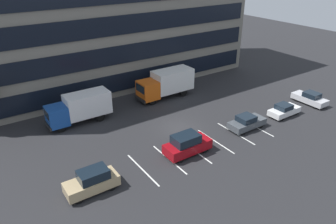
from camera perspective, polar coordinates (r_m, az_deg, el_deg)
ground_plane at (r=34.52m, az=1.88°, el=-2.80°), size 120.00×120.00×0.00m
office_building at (r=46.28m, az=-11.75°, el=18.36°), size 40.90×13.68×21.60m
lot_markings at (r=31.59m, az=6.55°, el=-5.96°), size 14.14×5.40×0.01m
box_truck_blue at (r=36.13m, az=-15.48°, el=0.86°), size 7.04×2.33×3.26m
box_truck_orange at (r=41.20m, az=-0.30°, el=5.26°), size 7.63×2.53×3.54m
suv_tan at (r=26.11m, az=-13.42°, el=-11.96°), size 4.17×1.77×1.89m
sedan_charcoal at (r=35.06m, az=13.91°, el=-1.79°), size 4.26×1.78×1.53m
sedan_silver at (r=43.58m, az=24.05°, el=2.28°), size 1.77×4.22×1.51m
suv_maroon at (r=29.75m, az=3.42°, el=-5.82°), size 4.50×1.91×2.03m
sedan_white at (r=39.17m, az=20.06°, el=0.32°), size 3.99×1.67×1.43m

